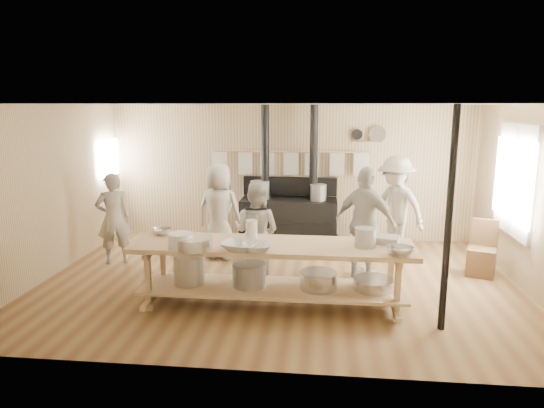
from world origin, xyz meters
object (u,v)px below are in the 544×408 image
chair (481,259)px  roasting_pan (383,239)px  stove (288,216)px  prep_table (271,268)px  cook_far_left (114,218)px  cook_left (256,232)px  cook_center (219,212)px  cook_right (366,223)px  cook_by_window (395,207)px

chair → roasting_pan: 2.25m
stove → prep_table: bearing=-90.0°
prep_table → cook_far_left: bearing=151.5°
cook_left → cook_center: 1.30m
stove → cook_center: size_ratio=1.59×
stove → cook_right: 2.24m
stove → cook_left: 2.14m
stove → cook_left: stove is taller
chair → roasting_pan: (-1.68, -1.34, 0.64)m
cook_by_window → cook_far_left: bearing=-128.5°
prep_table → roasting_pan: 1.48m
cook_left → cook_right: size_ratio=0.88×
chair → cook_by_window: bearing=167.0°
prep_table → roasting_pan: bearing=7.8°
cook_right → cook_by_window: (0.60, 1.18, 0.02)m
cook_far_left → chair: 5.90m
chair → roasting_pan: bearing=-119.4°
stove → cook_by_window: bearing=-18.4°
cook_left → prep_table: bearing=130.1°
chair → cook_left: bearing=-147.6°
cook_center → chair: (4.20, -0.42, -0.57)m
roasting_pan → cook_center: bearing=145.1°
cook_far_left → cook_center: bearing=167.1°
cook_right → chair: size_ratio=2.00×
prep_table → cook_by_window: bearing=51.8°
cook_left → cook_by_window: size_ratio=0.87×
chair → cook_far_left: bearing=-157.6°
cook_right → roasting_pan: cook_right is taller
cook_far_left → roasting_pan: bearing=135.0°
stove → cook_center: bearing=-135.9°
stove → prep_table: (-0.00, -3.02, -0.00)m
cook_far_left → chair: bearing=152.6°
stove → chair: bearing=-25.6°
cook_right → cook_by_window: cook_by_window is taller
cook_left → roasting_pan: 1.89m
prep_table → cook_right: 1.80m
prep_table → cook_far_left: (-2.78, 1.51, 0.24)m
cook_left → cook_right: 1.64m
cook_by_window → chair: bearing=5.7°
cook_far_left → cook_left: bearing=138.8°
cook_far_left → cook_left: 2.53m
prep_table → cook_left: bearing=109.4°
cook_far_left → chair: size_ratio=1.77×
cook_left → chair: size_ratio=1.77×
cook_far_left → roasting_pan: size_ratio=3.71×
cook_by_window → cook_right: bearing=-76.0°
cook_left → chair: 3.52m
cook_by_window → roasting_pan: size_ratio=4.26×
cook_far_left → cook_center: 1.74m
cook_right → cook_by_window: 1.33m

